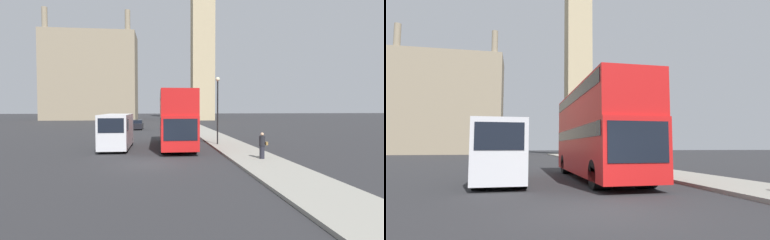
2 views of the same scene
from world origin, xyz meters
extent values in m
plane|color=#28282B|center=(0.00, 0.00, 0.00)|extent=(300.00, 300.00, 0.00)
cube|color=gray|center=(6.62, 0.00, 0.07)|extent=(3.24, 120.00, 0.15)
cube|color=tan|center=(12.20, 60.66, 24.31)|extent=(5.71, 5.71, 48.62)
cube|color=gray|center=(-17.38, 66.75, 11.64)|extent=(24.04, 11.44, 23.28)
cylinder|color=gray|center=(-27.59, 61.89, 25.85)|extent=(1.37, 1.37, 5.12)
cylinder|color=gray|center=(-7.16, 61.89, 25.85)|extent=(1.37, 1.37, 5.12)
cube|color=red|center=(2.06, 7.26, 1.52)|extent=(2.56, 10.47, 2.41)
cube|color=red|center=(2.06, 7.26, 3.64)|extent=(2.56, 10.26, 1.84)
cube|color=black|center=(2.06, 7.26, 2.30)|extent=(2.60, 10.05, 0.55)
cube|color=black|center=(2.06, 7.26, 4.19)|extent=(2.60, 9.84, 0.55)
cube|color=black|center=(2.06, 2.01, 1.81)|extent=(2.25, 0.03, 1.44)
cylinder|color=black|center=(1.14, 3.59, 0.58)|extent=(0.72, 1.15, 1.15)
cylinder|color=black|center=(2.98, 3.59, 0.58)|extent=(0.72, 1.15, 1.15)
cylinder|color=black|center=(1.14, 10.92, 0.58)|extent=(0.72, 1.15, 1.15)
cylinder|color=black|center=(2.98, 10.92, 0.58)|extent=(0.72, 1.15, 1.15)
cube|color=silver|center=(-2.65, 6.47, 1.47)|extent=(2.08, 5.84, 2.54)
cube|color=black|center=(-2.65, 3.54, 2.03)|extent=(1.77, 0.02, 1.01)
cube|color=black|center=(-2.65, 4.57, 2.03)|extent=(2.11, 1.05, 0.81)
cylinder|color=black|center=(-3.43, 4.49, 0.37)|extent=(0.52, 0.73, 0.73)
cylinder|color=black|center=(-1.87, 4.49, 0.37)|extent=(0.52, 0.73, 0.73)
cylinder|color=black|center=(-3.43, 8.46, 0.37)|extent=(0.52, 0.73, 0.73)
cylinder|color=black|center=(-1.87, 8.46, 0.37)|extent=(0.52, 0.73, 0.73)
cylinder|color=#23232D|center=(6.89, 0.02, 0.54)|extent=(0.30, 0.30, 0.78)
cylinder|color=black|center=(6.89, 0.02, 1.23)|extent=(0.36, 0.36, 0.61)
sphere|color=tan|center=(6.89, 0.02, 1.64)|extent=(0.21, 0.21, 0.21)
cube|color=olive|center=(7.16, 0.02, 1.08)|extent=(0.12, 0.24, 0.20)
cylinder|color=black|center=(5.63, 7.51, 2.82)|extent=(0.12, 0.12, 5.34)
sphere|color=beige|center=(5.63, 7.51, 5.67)|extent=(0.36, 0.36, 0.36)
cube|color=black|center=(-2.64, 28.11, 0.54)|extent=(1.83, 4.48, 0.76)
cube|color=black|center=(-2.64, 28.22, 1.18)|extent=(1.65, 2.15, 0.50)
cylinder|color=black|center=(-3.36, 26.67, 0.32)|extent=(0.40, 0.65, 0.65)
cylinder|color=black|center=(-1.93, 26.67, 0.32)|extent=(0.40, 0.65, 0.65)
cylinder|color=black|center=(-3.36, 29.54, 0.32)|extent=(0.40, 0.65, 0.65)
cylinder|color=black|center=(-1.93, 29.54, 0.32)|extent=(0.40, 0.65, 0.65)
camera|label=1|loc=(0.61, -17.52, 3.26)|focal=28.00mm
camera|label=2|loc=(-2.09, -7.63, 1.62)|focal=28.00mm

